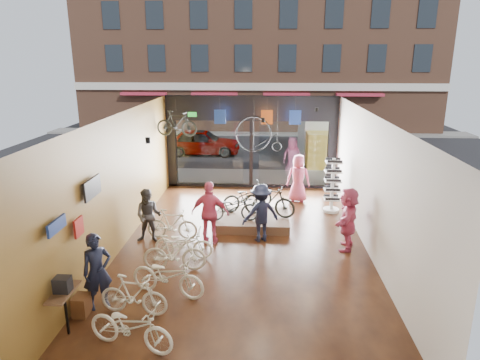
# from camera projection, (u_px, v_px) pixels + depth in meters

# --- Properties ---
(ground_plane) EXTENTS (7.00, 12.00, 0.04)m
(ground_plane) POSITION_uv_depth(u_px,v_px,m) (244.00, 247.00, 12.41)
(ground_plane) COLOR black
(ground_plane) RESTS_ON ground
(ceiling) EXTENTS (7.00, 12.00, 0.04)m
(ceiling) POSITION_uv_depth(u_px,v_px,m) (244.00, 115.00, 11.35)
(ceiling) COLOR black
(ceiling) RESTS_ON ground
(wall_left) EXTENTS (0.04, 12.00, 3.80)m
(wall_left) POSITION_uv_depth(u_px,v_px,m) (120.00, 182.00, 12.08)
(wall_left) COLOR olive
(wall_left) RESTS_ON ground
(wall_right) EXTENTS (0.04, 12.00, 3.80)m
(wall_right) POSITION_uv_depth(u_px,v_px,m) (372.00, 186.00, 11.68)
(wall_right) COLOR beige
(wall_right) RESTS_ON ground
(wall_back) EXTENTS (7.00, 0.04, 3.80)m
(wall_back) POSITION_uv_depth(u_px,v_px,m) (223.00, 304.00, 6.11)
(wall_back) COLOR beige
(wall_back) RESTS_ON ground
(storefront) EXTENTS (7.00, 0.26, 3.80)m
(storefront) POSITION_uv_depth(u_px,v_px,m) (251.00, 142.00, 17.63)
(storefront) COLOR black
(storefront) RESTS_ON ground
(exit_sign) EXTENTS (0.35, 0.06, 0.18)m
(exit_sign) POSITION_uv_depth(u_px,v_px,m) (192.00, 114.00, 17.34)
(exit_sign) COLOR #198C26
(exit_sign) RESTS_ON storefront
(street_road) EXTENTS (30.00, 18.00, 0.02)m
(street_road) POSITION_uv_depth(u_px,v_px,m) (256.00, 145.00, 26.80)
(street_road) COLOR black
(street_road) RESTS_ON ground
(sidewalk_near) EXTENTS (30.00, 2.40, 0.12)m
(sidewalk_near) POSITION_uv_depth(u_px,v_px,m) (252.00, 177.00, 19.30)
(sidewalk_near) COLOR slate
(sidewalk_near) RESTS_ON ground
(sidewalk_far) EXTENTS (30.00, 2.00, 0.12)m
(sidewalk_far) POSITION_uv_depth(u_px,v_px,m) (257.00, 133.00, 30.61)
(sidewalk_far) COLOR slate
(sidewalk_far) RESTS_ON ground
(opposite_building) EXTENTS (26.00, 5.00, 14.00)m
(opposite_building) POSITION_uv_depth(u_px,v_px,m) (259.00, 32.00, 31.08)
(opposite_building) COLOR brown
(opposite_building) RESTS_ON ground
(street_car) EXTENTS (4.25, 1.71, 1.45)m
(street_car) POSITION_uv_depth(u_px,v_px,m) (202.00, 142.00, 23.88)
(street_car) COLOR gray
(street_car) RESTS_ON street_road
(box_truck) EXTENTS (2.21, 6.62, 2.61)m
(box_truck) POSITION_uv_depth(u_px,v_px,m) (324.00, 136.00, 22.39)
(box_truck) COLOR silver
(box_truck) RESTS_ON street_road
(floor_bike_0) EXTENTS (1.87, 1.08, 0.93)m
(floor_bike_0) POSITION_uv_depth(u_px,v_px,m) (131.00, 326.00, 7.97)
(floor_bike_0) COLOR beige
(floor_bike_0) RESTS_ON ground_plane
(floor_bike_1) EXTENTS (1.54, 0.60, 0.90)m
(floor_bike_1) POSITION_uv_depth(u_px,v_px,m) (133.00, 295.00, 9.04)
(floor_bike_1) COLOR beige
(floor_bike_1) RESTS_ON ground_plane
(floor_bike_2) EXTENTS (1.92, 1.11, 0.96)m
(floor_bike_2) POSITION_uv_depth(u_px,v_px,m) (168.00, 276.00, 9.78)
(floor_bike_2) COLOR beige
(floor_bike_2) RESTS_ON ground_plane
(floor_bike_3) EXTENTS (1.64, 0.53, 0.97)m
(floor_bike_3) POSITION_uv_depth(u_px,v_px,m) (174.00, 253.00, 10.90)
(floor_bike_3) COLOR beige
(floor_bike_3) RESTS_ON ground_plane
(floor_bike_4) EXTENTS (1.63, 0.65, 0.84)m
(floor_bike_4) POSITION_uv_depth(u_px,v_px,m) (183.00, 243.00, 11.62)
(floor_bike_4) COLOR beige
(floor_bike_4) RESTS_ON ground_plane
(floor_bike_5) EXTENTS (1.58, 0.55, 0.93)m
(floor_bike_5) POSITION_uv_depth(u_px,v_px,m) (172.00, 224.00, 12.82)
(floor_bike_5) COLOR beige
(floor_bike_5) RESTS_ON ground_plane
(display_platform) EXTENTS (2.40, 1.80, 0.30)m
(display_platform) POSITION_uv_depth(u_px,v_px,m) (252.00, 220.00, 13.98)
(display_platform) COLOR #4D301F
(display_platform) RESTS_ON ground_plane
(display_bike_left) EXTENTS (1.71, 0.69, 0.88)m
(display_bike_left) POSITION_uv_depth(u_px,v_px,m) (232.00, 208.00, 13.43)
(display_bike_left) COLOR black
(display_bike_left) RESTS_ON display_platform
(display_bike_mid) EXTENTS (1.83, 1.04, 1.06)m
(display_bike_mid) POSITION_uv_depth(u_px,v_px,m) (269.00, 201.00, 13.79)
(display_bike_mid) COLOR black
(display_bike_mid) RESTS_ON display_platform
(display_bike_right) EXTENTS (1.90, 1.38, 0.95)m
(display_bike_right) POSITION_uv_depth(u_px,v_px,m) (247.00, 197.00, 14.35)
(display_bike_right) COLOR black
(display_bike_right) RESTS_ON display_platform
(customer_0) EXTENTS (0.75, 0.70, 1.72)m
(customer_0) POSITION_uv_depth(u_px,v_px,m) (97.00, 271.00, 9.19)
(customer_0) COLOR #161C33
(customer_0) RESTS_ON ground_plane
(customer_1) EXTENTS (0.79, 0.62, 1.62)m
(customer_1) POSITION_uv_depth(u_px,v_px,m) (149.00, 216.00, 12.54)
(customer_1) COLOR #3F3F44
(customer_1) RESTS_ON ground_plane
(customer_2) EXTENTS (1.14, 0.56, 1.89)m
(customer_2) POSITION_uv_depth(u_px,v_px,m) (210.00, 213.00, 12.38)
(customer_2) COLOR #CC4C72
(customer_2) RESTS_ON ground_plane
(customer_3) EXTENTS (1.30, 1.05, 1.75)m
(customer_3) POSITION_uv_depth(u_px,v_px,m) (261.00, 213.00, 12.58)
(customer_3) COLOR #161C33
(customer_3) RESTS_ON ground_plane
(customer_4) EXTENTS (0.95, 0.68, 1.81)m
(customer_4) POSITION_uv_depth(u_px,v_px,m) (298.00, 178.00, 16.06)
(customer_4) COLOR #CC4C72
(customer_4) RESTS_ON ground_plane
(customer_5) EXTENTS (0.98, 1.77, 1.82)m
(customer_5) POSITION_uv_depth(u_px,v_px,m) (348.00, 219.00, 12.05)
(customer_5) COLOR #CC4C72
(customer_5) RESTS_ON ground_plane
(sunglasses_rack) EXTENTS (0.63, 0.54, 1.94)m
(sunglasses_rack) POSITION_uv_depth(u_px,v_px,m) (332.00, 185.00, 14.96)
(sunglasses_rack) COLOR white
(sunglasses_rack) RESTS_ON ground_plane
(wall_merch) EXTENTS (0.40, 2.40, 2.60)m
(wall_merch) POSITION_uv_depth(u_px,v_px,m) (74.00, 257.00, 8.88)
(wall_merch) COLOR navy
(wall_merch) RESTS_ON wall_left
(penny_farthing) EXTENTS (1.65, 0.06, 1.32)m
(penny_farthing) POSITION_uv_depth(u_px,v_px,m) (261.00, 135.00, 15.80)
(penny_farthing) COLOR black
(penny_farthing) RESTS_ON ceiling
(hung_bike) EXTENTS (1.64, 0.75, 0.95)m
(hung_bike) POSITION_uv_depth(u_px,v_px,m) (177.00, 124.00, 15.78)
(hung_bike) COLOR black
(hung_bike) RESTS_ON ceiling
(jersey_left) EXTENTS (0.45, 0.03, 0.55)m
(jersey_left) POSITION_uv_depth(u_px,v_px,m) (220.00, 117.00, 16.62)
(jersey_left) COLOR #1E3F99
(jersey_left) RESTS_ON ceiling
(jersey_mid) EXTENTS (0.45, 0.03, 0.55)m
(jersey_mid) POSITION_uv_depth(u_px,v_px,m) (267.00, 117.00, 16.51)
(jersey_mid) COLOR #CC5919
(jersey_mid) RESTS_ON ceiling
(jersey_right) EXTENTS (0.45, 0.03, 0.55)m
(jersey_right) POSITION_uv_depth(u_px,v_px,m) (295.00, 117.00, 16.45)
(jersey_right) COLOR #1E3F99
(jersey_right) RESTS_ON ceiling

